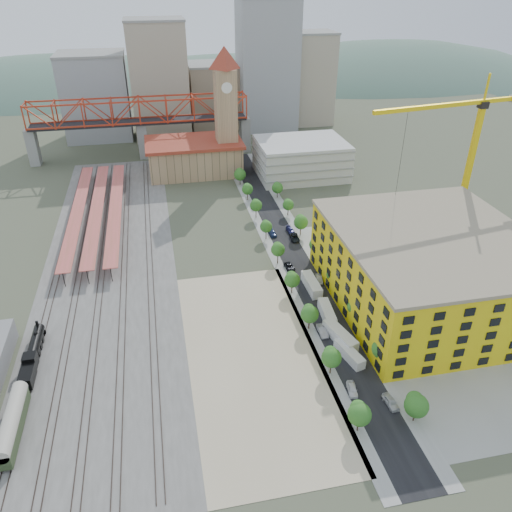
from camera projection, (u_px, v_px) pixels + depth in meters
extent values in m
plane|color=#474C38|center=(244.00, 277.00, 135.15)|extent=(400.00, 400.00, 0.00)
cube|color=#605E59|center=(111.00, 258.00, 143.58)|extent=(36.00, 165.00, 0.06)
cube|color=tan|center=(253.00, 356.00, 107.79)|extent=(28.00, 67.00, 0.06)
cube|color=black|center=(287.00, 245.00, 150.63)|extent=(12.00, 170.00, 0.06)
cube|color=gray|center=(270.00, 247.00, 149.67)|extent=(3.00, 170.00, 0.04)
cube|color=gray|center=(305.00, 243.00, 151.61)|extent=(3.00, 170.00, 0.04)
cube|color=gray|center=(434.00, 299.00, 126.16)|extent=(50.00, 90.00, 0.06)
cube|color=#382B23|center=(57.00, 263.00, 140.92)|extent=(0.12, 160.00, 0.18)
cube|color=#382B23|center=(62.00, 263.00, 141.18)|extent=(0.12, 160.00, 0.18)
cube|color=#382B23|center=(79.00, 261.00, 141.98)|extent=(0.12, 160.00, 0.18)
cube|color=#382B23|center=(84.00, 261.00, 142.24)|extent=(0.12, 160.00, 0.18)
cube|color=#382B23|center=(101.00, 259.00, 143.04)|extent=(0.12, 160.00, 0.18)
cube|color=#382B23|center=(106.00, 259.00, 143.29)|extent=(0.12, 160.00, 0.18)
cube|color=#382B23|center=(122.00, 257.00, 144.10)|extent=(0.12, 160.00, 0.18)
cube|color=#382B23|center=(127.00, 256.00, 144.35)|extent=(0.12, 160.00, 0.18)
cube|color=#382B23|center=(147.00, 254.00, 145.33)|extent=(0.12, 160.00, 0.18)
cube|color=#382B23|center=(152.00, 254.00, 145.59)|extent=(0.12, 160.00, 0.18)
cube|color=#DA5459|center=(78.00, 210.00, 162.89)|extent=(4.00, 80.00, 0.25)
cylinder|color=black|center=(79.00, 215.00, 163.90)|extent=(0.24, 0.24, 4.00)
cube|color=#DA5459|center=(97.00, 208.00, 163.95)|extent=(4.00, 80.00, 0.25)
cylinder|color=black|center=(98.00, 214.00, 164.95)|extent=(0.24, 0.24, 4.00)
cube|color=#DA5459|center=(116.00, 207.00, 165.00)|extent=(4.00, 80.00, 0.25)
cylinder|color=black|center=(116.00, 212.00, 166.01)|extent=(0.24, 0.24, 4.00)
cube|color=tan|center=(195.00, 158.00, 200.57)|extent=(36.00, 22.00, 12.00)
cube|color=maroon|center=(194.00, 142.00, 197.29)|extent=(38.00, 24.00, 1.20)
cube|color=tan|center=(226.00, 123.00, 194.11)|extent=(8.00, 8.00, 40.00)
pyramid|color=maroon|center=(224.00, 46.00, 179.99)|extent=(12.00, 12.00, 8.00)
cylinder|color=white|center=(227.00, 88.00, 183.59)|extent=(4.00, 0.30, 4.00)
cube|color=silver|center=(301.00, 158.00, 197.15)|extent=(34.00, 26.00, 14.00)
cube|color=gray|center=(33.00, 147.00, 207.80)|extent=(4.00, 6.00, 15.00)
cube|color=gray|center=(245.00, 134.00, 223.66)|extent=(4.00, 6.00, 15.00)
cube|color=gray|center=(143.00, 140.00, 215.73)|extent=(4.00, 6.00, 15.00)
cube|color=black|center=(141.00, 122.00, 211.70)|extent=(90.00, 9.00, 1.00)
cube|color=gold|center=(429.00, 270.00, 121.10)|extent=(44.00, 50.00, 18.00)
cube|color=gray|center=(436.00, 236.00, 116.37)|extent=(44.60, 50.60, 0.80)
cube|color=#9EA0A3|center=(96.00, 97.00, 236.00)|extent=(30.00, 25.00, 38.00)
cube|color=#B2A58C|center=(159.00, 81.00, 233.53)|extent=(26.00, 22.00, 52.00)
cube|color=gray|center=(213.00, 96.00, 256.52)|extent=(24.00, 24.00, 30.00)
cube|color=#9EA0A3|center=(267.00, 67.00, 245.08)|extent=(28.00, 22.00, 60.00)
cube|color=#B2A58C|center=(310.00, 80.00, 257.58)|extent=(22.00, 20.00, 44.00)
cube|color=brown|center=(185.00, 97.00, 263.51)|extent=(20.00, 20.00, 26.00)
ellipsoid|color=#4C6B59|center=(78.00, 182.00, 375.14)|extent=(396.00, 216.00, 180.00)
ellipsoid|color=#4C6B59|center=(235.00, 198.00, 408.39)|extent=(484.00, 264.00, 220.00)
ellipsoid|color=#4C6B59|center=(375.00, 162.00, 418.46)|extent=(418.00, 228.00, 190.00)
cylinder|color=black|center=(35.00, 343.00, 108.10)|extent=(2.30, 11.02, 2.30)
cube|color=black|center=(30.00, 361.00, 102.97)|extent=(2.57, 2.75, 2.94)
cylinder|color=black|center=(37.00, 324.00, 111.15)|extent=(0.64, 0.64, 1.47)
sphere|color=black|center=(35.00, 333.00, 109.05)|extent=(0.92, 0.92, 0.92)
cone|color=black|center=(41.00, 330.00, 114.08)|extent=(2.39, 1.47, 2.39)
cube|color=black|center=(27.00, 377.00, 99.75)|extent=(2.57, 5.51, 2.57)
cube|color=#25321B|center=(13.00, 426.00, 88.66)|extent=(2.66, 16.53, 2.94)
cylinder|color=#ADA899|center=(11.00, 420.00, 87.87)|extent=(2.85, 16.53, 2.85)
cube|color=yellow|center=(466.00, 179.00, 142.96)|extent=(1.43, 1.43, 40.13)
cube|color=black|center=(483.00, 105.00, 132.40)|extent=(2.23, 2.23, 1.78)
cube|color=yellow|center=(431.00, 107.00, 126.79)|extent=(33.64, 6.28, 1.07)
cube|color=yellow|center=(500.00, 100.00, 133.58)|extent=(10.74, 2.71, 1.07)
cube|color=yellow|center=(487.00, 87.00, 130.15)|extent=(0.45, 0.45, 7.13)
cube|color=silver|center=(349.00, 354.00, 106.58)|extent=(4.32, 8.99, 2.38)
cube|color=silver|center=(340.00, 336.00, 111.35)|extent=(5.34, 10.63, 2.81)
cube|color=silver|center=(327.00, 313.00, 118.94)|extent=(3.27, 9.61, 2.58)
cube|color=silver|center=(312.00, 285.00, 129.34)|extent=(2.81, 10.20, 2.78)
imported|color=silver|center=(352.00, 389.00, 98.26)|extent=(2.52, 4.69, 1.52)
imported|color=#96959A|center=(322.00, 331.00, 113.88)|extent=(1.73, 4.80, 1.58)
imported|color=black|center=(289.00, 267.00, 138.38)|extent=(2.61, 4.86, 1.30)
imported|color=navy|center=(272.00, 233.00, 155.63)|extent=(2.11, 4.81, 1.37)
imported|color=silver|center=(391.00, 402.00, 95.37)|extent=(2.19, 4.65, 1.54)
imported|color=gray|center=(319.00, 279.00, 132.81)|extent=(2.22, 4.73, 1.50)
imported|color=black|center=(295.00, 238.00, 153.00)|extent=(2.89, 5.53, 1.49)
imported|color=#1B1D50|center=(290.00, 230.00, 157.47)|extent=(2.06, 4.81, 1.38)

